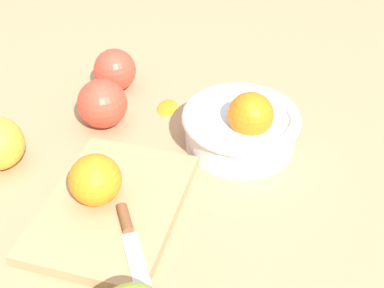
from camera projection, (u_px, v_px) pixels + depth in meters
ground_plane at (140, 169)px, 0.76m from camera, size 2.40×2.40×0.00m
bowl at (242, 125)px, 0.78m from camera, size 0.19×0.19×0.10m
cutting_board at (113, 206)px, 0.69m from camera, size 0.27×0.21×0.02m
orange_on_board at (95, 180)px, 0.66m from camera, size 0.07×0.07×0.07m
knife at (130, 239)px, 0.62m from camera, size 0.13×0.12×0.01m
apple_front_left at (102, 104)px, 0.82m from camera, size 0.08×0.08×0.08m
apple_front_left_2 at (115, 70)px, 0.91m from camera, size 0.08×0.08×0.08m
citrus_peel at (167, 106)px, 0.88m from camera, size 0.06×0.05×0.01m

